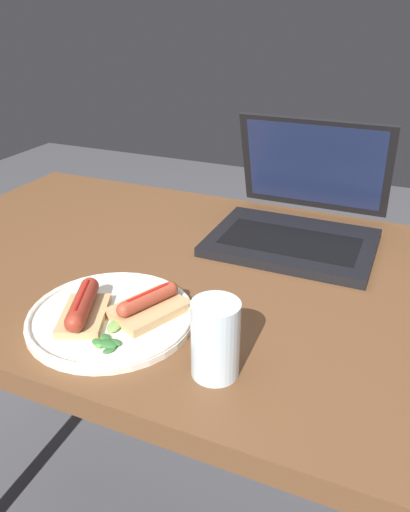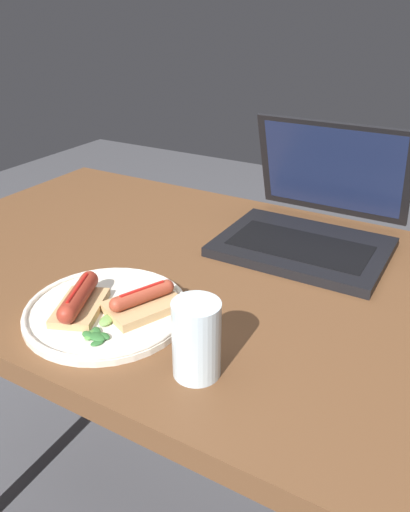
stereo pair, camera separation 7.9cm
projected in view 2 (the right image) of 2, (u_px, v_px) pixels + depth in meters
desk at (253, 315)px, 0.86m from camera, size 1.39×0.70×0.78m
laptop at (311, 224)px, 0.95m from camera, size 0.31×0.30×0.22m
plate at (107, 310)px, 0.74m from camera, size 0.25×0.25×0.02m
sausage_toast_left at (79, 300)px, 0.73m from camera, size 0.10×0.12×0.04m
sausage_toast_middle at (143, 302)px, 0.74m from camera, size 0.11×0.13×0.04m
salad_pile at (97, 330)px, 0.69m from camera, size 0.06×0.07×0.01m
drinking_glass at (196, 339)px, 0.61m from camera, size 0.06×0.06×0.10m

